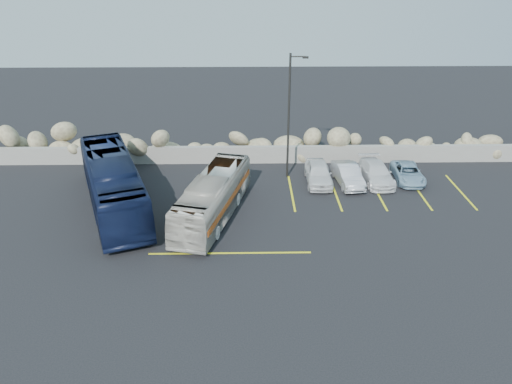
{
  "coord_description": "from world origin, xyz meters",
  "views": [
    {
      "loc": [
        -0.08,
        -20.65,
        13.33
      ],
      "look_at": [
        0.35,
        4.0,
        1.51
      ],
      "focal_mm": 35.0,
      "sensor_mm": 36.0,
      "label": 1
    }
  ],
  "objects_px": {
    "car_c": "(376,173)",
    "car_d": "(408,173)",
    "car_b": "(348,175)",
    "lamppost": "(290,114)",
    "car_a": "(319,173)",
    "vintage_bus": "(213,197)",
    "tour_coach": "(113,184)"
  },
  "relations": [
    {
      "from": "tour_coach",
      "to": "car_a",
      "type": "relative_size",
      "value": 2.79
    },
    {
      "from": "vintage_bus",
      "to": "car_d",
      "type": "bearing_deg",
      "value": 35.78
    },
    {
      "from": "lamppost",
      "to": "car_d",
      "type": "xyz_separation_m",
      "value": [
        7.71,
        -0.74,
        -3.78
      ]
    },
    {
      "from": "car_b",
      "to": "car_c",
      "type": "bearing_deg",
      "value": 4.08
    },
    {
      "from": "lamppost",
      "to": "tour_coach",
      "type": "xyz_separation_m",
      "value": [
        -10.32,
        -4.28,
        -2.77
      ]
    },
    {
      "from": "car_d",
      "to": "vintage_bus",
      "type": "bearing_deg",
      "value": -156.3
    },
    {
      "from": "vintage_bus",
      "to": "car_d",
      "type": "xyz_separation_m",
      "value": [
        12.29,
        4.74,
        -0.7
      ]
    },
    {
      "from": "vintage_bus",
      "to": "car_d",
      "type": "height_order",
      "value": "vintage_bus"
    },
    {
      "from": "car_c",
      "to": "car_d",
      "type": "height_order",
      "value": "car_c"
    },
    {
      "from": "vintage_bus",
      "to": "car_a",
      "type": "relative_size",
      "value": 2.21
    },
    {
      "from": "car_b",
      "to": "car_c",
      "type": "height_order",
      "value": "car_b"
    },
    {
      "from": "lamppost",
      "to": "tour_coach",
      "type": "relative_size",
      "value": 0.73
    },
    {
      "from": "tour_coach",
      "to": "car_d",
      "type": "bearing_deg",
      "value": -9.79
    },
    {
      "from": "car_a",
      "to": "car_b",
      "type": "bearing_deg",
      "value": -5.14
    },
    {
      "from": "car_d",
      "to": "lamppost",
      "type": "bearing_deg",
      "value": 177.13
    },
    {
      "from": "car_b",
      "to": "car_c",
      "type": "relative_size",
      "value": 0.92
    },
    {
      "from": "tour_coach",
      "to": "car_b",
      "type": "xyz_separation_m",
      "value": [
        14.04,
        3.08,
        -0.9
      ]
    },
    {
      "from": "lamppost",
      "to": "car_c",
      "type": "xyz_separation_m",
      "value": [
        5.62,
        -0.87,
        -3.7
      ]
    },
    {
      "from": "vintage_bus",
      "to": "car_d",
      "type": "relative_size",
      "value": 2.36
    },
    {
      "from": "tour_coach",
      "to": "car_b",
      "type": "distance_m",
      "value": 14.4
    },
    {
      "from": "car_d",
      "to": "tour_coach",
      "type": "bearing_deg",
      "value": -166.29
    },
    {
      "from": "car_a",
      "to": "car_d",
      "type": "relative_size",
      "value": 1.07
    },
    {
      "from": "car_a",
      "to": "car_d",
      "type": "height_order",
      "value": "car_a"
    },
    {
      "from": "car_a",
      "to": "lamppost",
      "type": "bearing_deg",
      "value": 152.7
    },
    {
      "from": "lamppost",
      "to": "car_d",
      "type": "distance_m",
      "value": 8.62
    },
    {
      "from": "tour_coach",
      "to": "car_d",
      "type": "relative_size",
      "value": 2.97
    },
    {
      "from": "tour_coach",
      "to": "car_d",
      "type": "xyz_separation_m",
      "value": [
        18.03,
        3.54,
        -1.01
      ]
    },
    {
      "from": "vintage_bus",
      "to": "car_c",
      "type": "xyz_separation_m",
      "value": [
        10.2,
        4.61,
        -0.61
      ]
    },
    {
      "from": "lamppost",
      "to": "vintage_bus",
      "type": "xyz_separation_m",
      "value": [
        -4.58,
        -5.48,
        -3.08
      ]
    },
    {
      "from": "car_a",
      "to": "vintage_bus",
      "type": "bearing_deg",
      "value": -144.36
    },
    {
      "from": "lamppost",
      "to": "vintage_bus",
      "type": "height_order",
      "value": "lamppost"
    },
    {
      "from": "car_c",
      "to": "lamppost",
      "type": "bearing_deg",
      "value": 168.98
    }
  ]
}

